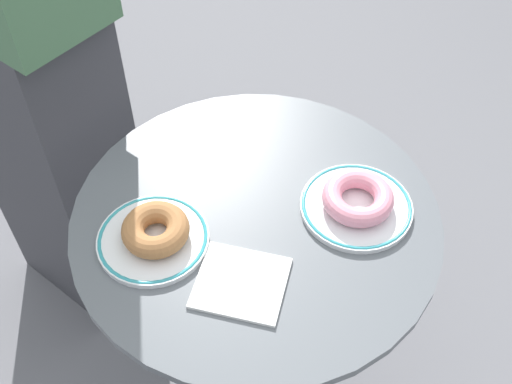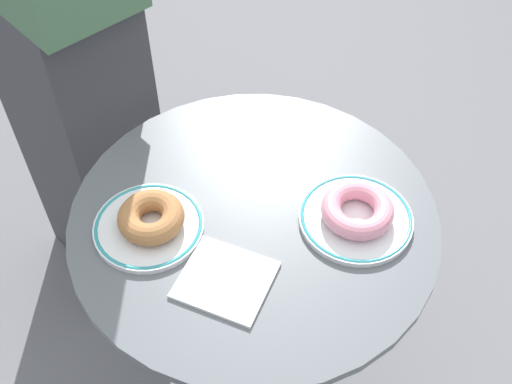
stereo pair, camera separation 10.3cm
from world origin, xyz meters
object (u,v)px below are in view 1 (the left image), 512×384
Objects in this scene: plate_left at (153,239)px; donut_cinnamon at (156,230)px; donut_pink_frosted at (358,197)px; plate_right at (356,205)px; person_figure at (10,22)px; cafe_table at (256,282)px; paper_napkin at (241,283)px.

plate_left is 1.67× the size of donut_cinnamon.
donut_cinnamon reaches higher than donut_pink_frosted.
person_figure reaches higher than plate_right.
cafe_table is 5.24× the size of paper_napkin.
cafe_table is 6.54× the size of donut_cinnamon.
cafe_table is at bearing 15.07° from donut_cinnamon.
donut_pink_frosted is 0.24m from paper_napkin.
paper_napkin is (-0.20, -0.14, -0.00)m from plate_right.
donut_pink_frosted is (0.34, 0.05, 0.02)m from plate_left.
plate_right is 0.74m from person_figure.
person_figure reaches higher than donut_pink_frosted.
donut_cinnamon reaches higher than paper_napkin.
paper_napkin is 0.68m from person_figure.
donut_pink_frosted is (0.00, 0.00, 0.02)m from plate_right.
plate_right is 0.24m from paper_napkin.
person_figure reaches higher than donut_cinnamon.
donut_pink_frosted is at bearing 90.00° from plate_right.
donut_cinnamon reaches higher than cafe_table.
person_figure is at bearing 121.48° from plate_left.
donut_pink_frosted is (0.17, 0.00, 0.23)m from cafe_table.
paper_napkin is at bearing -103.66° from cafe_table.
person_figure is at bearing 146.85° from donut_pink_frosted.
person_figure is at bearing 137.77° from cafe_table.
donut_pink_frosted reaches higher than cafe_table.
donut_pink_frosted reaches higher than paper_napkin.
donut_cinnamon reaches higher than plate_right.
cafe_table is 0.27m from plate_right.
plate_right is 1.40× the size of paper_napkin.
cafe_table is 0.29m from donut_pink_frosted.
donut_pink_frosted is 0.74m from person_figure.
plate_left is 0.53m from person_figure.
paper_napkin is at bearing -33.60° from plate_left.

